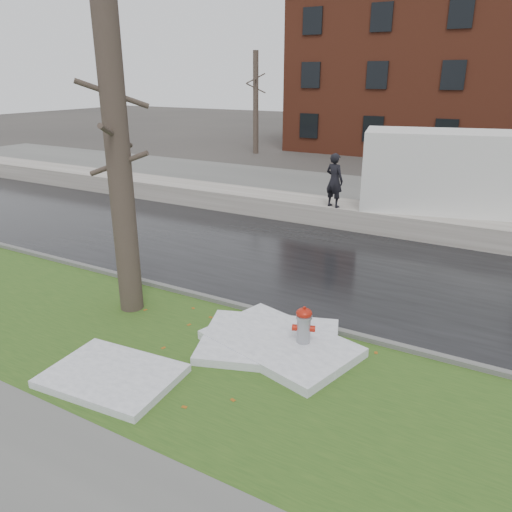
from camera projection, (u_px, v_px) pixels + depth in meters
The scene contains 17 objects.
ground at pixel (229, 332), 10.32m from camera, with size 120.00×120.00×0.00m, color #47423D.
verge at pixel (192, 359), 9.30m from camera, with size 60.00×4.50×0.04m, color #294C19.
sidewalk at pixel (12, 498), 6.24m from camera, with size 60.00×3.00×0.05m, color slate.
road at pixel (316, 264), 13.98m from camera, with size 60.00×7.00×0.03m, color black.
parking_lot at pixel (397, 201), 20.91m from camera, with size 60.00×9.00×0.03m, color slate.
curb at pixel (253, 310), 11.11m from camera, with size 60.00×0.15×0.14m, color slate.
snowbank at pixel (364, 217), 17.28m from camera, with size 60.00×1.60×0.75m, color beige.
brick_building at pixel (506, 75), 32.13m from camera, with size 26.00×12.00×10.00m, color brown.
bg_tree_left at pixel (256, 102), 32.73m from camera, with size 1.40×1.62×6.50m.
bg_tree_center at pixel (364, 102), 33.18m from camera, with size 1.40×1.62×6.50m.
fire_hydrant at pixel (304, 327), 9.39m from camera, with size 0.45×0.43×0.91m.
tree at pixel (119, 167), 10.22m from camera, with size 1.28×1.48×6.34m.
box_truck at pixel (477, 181), 16.30m from camera, with size 10.01×4.28×3.31m.
worker at pixel (334, 180), 16.80m from camera, with size 0.67×0.44×1.83m, color black.
snow_patch_near at pixel (270, 341), 9.72m from camera, with size 2.60×2.00×0.16m, color white.
snow_patch_far at pixel (112, 376), 8.61m from camera, with size 2.20×1.60×0.14m, color white.
snow_patch_side at pixel (280, 343), 9.61m from camera, with size 2.80×1.80×0.18m, color white.
Camera 1 is at (5.05, -7.67, 5.00)m, focal length 35.00 mm.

